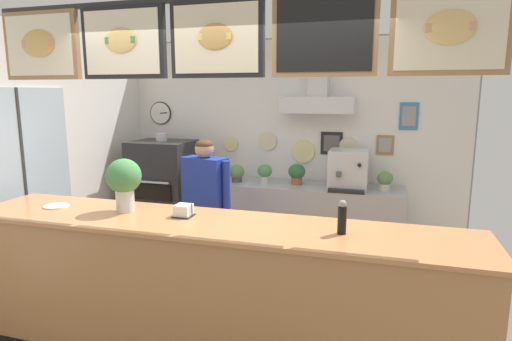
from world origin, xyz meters
The scene contains 16 objects.
ground_plane centered at (0.00, 0.00, 0.00)m, with size 5.58×5.58×0.00m, color brown.
back_wall_assembly centered at (0.02, 2.12, 1.47)m, with size 4.49×2.66×2.73m.
left_wall_with_window centered at (-2.24, 0.00, 1.36)m, with size 0.15×4.65×2.71m.
service_counter centered at (0.00, -0.44, 0.55)m, with size 3.89×0.75×1.09m.
back_prep_counter centered at (0.33, 1.93, 0.44)m, with size 2.31×0.63×0.89m.
pizza_oven centered at (-1.52, 1.66, 0.71)m, with size 0.76×0.69×1.52m.
shop_worker centered at (-0.54, 0.76, 0.83)m, with size 0.60×0.32×1.56m.
espresso_machine centered at (0.82, 1.90, 1.12)m, with size 0.46×0.51×0.47m.
potted_thyme centered at (1.25, 1.89, 1.02)m, with size 0.18×0.18×0.23m.
potted_oregano centered at (-0.21, 1.89, 1.04)m, with size 0.18×0.18×0.24m.
potted_sage centered at (0.19, 1.95, 1.04)m, with size 0.21×0.21×0.26m.
potted_basil centered at (-0.59, 1.89, 1.01)m, with size 0.20×0.20×0.22m.
basil_vase centered at (-0.75, -0.36, 1.34)m, with size 0.27×0.27×0.43m.
pepper_grinder centered at (0.97, -0.43, 1.21)m, with size 0.06×0.06×0.23m.
napkin_holder centered at (-0.24, -0.36, 1.14)m, with size 0.15×0.14×0.11m.
condiment_plate centered at (-1.38, -0.40, 1.10)m, with size 0.20×0.20×0.01m.
Camera 1 is at (1.20, -3.24, 2.03)m, focal length 30.10 mm.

